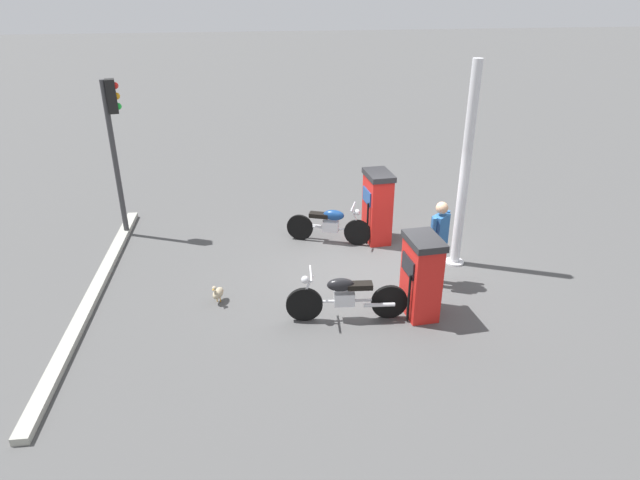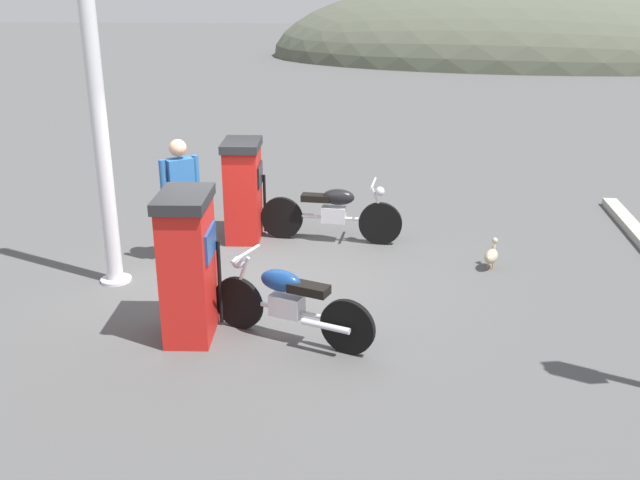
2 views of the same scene
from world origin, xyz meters
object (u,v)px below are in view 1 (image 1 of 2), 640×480
object	(u,v)px
wandering_duck	(218,293)
roadside_traffic_light	(114,132)
fuel_pump_far	(421,276)
attendant_person	(439,238)
canopy_support_pole	(465,172)
fuel_pump_near	(377,206)
motorcycle_far_pump	(345,297)
motorcycle_near_pump	(330,224)

from	to	relation	value
wandering_duck	roadside_traffic_light	world-z (taller)	roadside_traffic_light
wandering_duck	fuel_pump_far	bearing A→B (deg)	165.34
attendant_person	fuel_pump_far	bearing A→B (deg)	56.21
wandering_duck	canopy_support_pole	distance (m)	5.39
fuel_pump_near	motorcycle_far_pump	distance (m)	3.46
motorcycle_near_pump	canopy_support_pole	bearing A→B (deg)	150.35
motorcycle_near_pump	motorcycle_far_pump	xyz separation A→B (m)	(0.26, 3.19, 0.00)
fuel_pump_far	wandering_duck	bearing A→B (deg)	-14.66
fuel_pump_near	fuel_pump_far	size ratio (longest dim) A/B	1.08
fuel_pump_near	attendant_person	distance (m)	2.29
motorcycle_far_pump	wandering_duck	distance (m)	2.45
motorcycle_far_pump	fuel_pump_near	bearing A→B (deg)	-113.13
wandering_duck	canopy_support_pole	world-z (taller)	canopy_support_pole
motorcycle_near_pump	wandering_duck	size ratio (longest dim) A/B	4.49
motorcycle_far_pump	wandering_duck	world-z (taller)	motorcycle_far_pump
roadside_traffic_light	motorcycle_far_pump	bearing A→B (deg)	135.05
motorcycle_near_pump	wandering_duck	bearing A→B (deg)	42.03
fuel_pump_far	canopy_support_pole	size ratio (longest dim) A/B	0.36
motorcycle_near_pump	fuel_pump_near	bearing A→B (deg)	178.51
attendant_person	roadside_traffic_light	world-z (taller)	roadside_traffic_light
motorcycle_near_pump	wandering_duck	world-z (taller)	motorcycle_near_pump
canopy_support_pole	fuel_pump_near	bearing A→B (deg)	-44.81
fuel_pump_near	wandering_duck	world-z (taller)	fuel_pump_near
motorcycle_near_pump	fuel_pump_far	bearing A→B (deg)	108.73
fuel_pump_far	roadside_traffic_light	distance (m)	7.42
fuel_pump_far	roadside_traffic_light	size ratio (longest dim) A/B	0.42
fuel_pump_near	roadside_traffic_light	size ratio (longest dim) A/B	0.46
fuel_pump_far	motorcycle_near_pump	bearing A→B (deg)	-71.27
attendant_person	canopy_support_pole	world-z (taller)	canopy_support_pole
attendant_person	wandering_duck	distance (m)	4.35
motorcycle_near_pump	wandering_duck	distance (m)	3.40
fuel_pump_far	wandering_duck	distance (m)	3.77
motorcycle_near_pump	roadside_traffic_light	bearing A→B (deg)	-14.23
motorcycle_near_pump	wandering_duck	xyz separation A→B (m)	(2.52, 2.27, -0.26)
attendant_person	roadside_traffic_light	distance (m)	7.39
motorcycle_near_pump	motorcycle_far_pump	distance (m)	3.21
wandering_duck	fuel_pump_near	bearing A→B (deg)	-148.15
wandering_duck	motorcycle_far_pump	bearing A→B (deg)	157.63
motorcycle_far_pump	attendant_person	size ratio (longest dim) A/B	1.24
motorcycle_near_pump	canopy_support_pole	size ratio (longest dim) A/B	0.44
fuel_pump_far	canopy_support_pole	xyz separation A→B (m)	(-1.39, -1.80, 1.26)
motorcycle_near_pump	motorcycle_far_pump	bearing A→B (deg)	85.28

